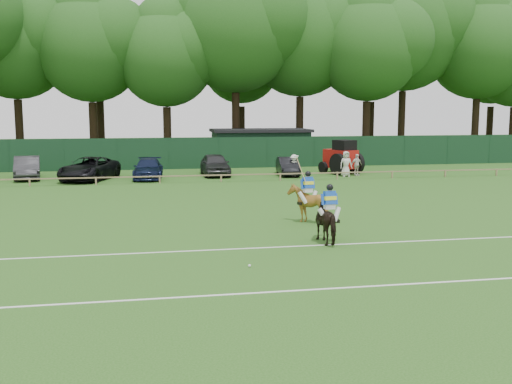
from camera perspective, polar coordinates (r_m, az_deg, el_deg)
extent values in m
plane|color=#1E4C14|center=(21.82, 0.18, -4.75)|extent=(160.00, 160.00, 0.00)
imported|color=black|center=(21.72, 6.99, -2.79)|extent=(1.02, 1.91, 1.55)
imported|color=brown|center=(25.42, 4.94, -1.09)|extent=(1.54, 1.67, 1.63)
imported|color=#2E2E30|center=(43.92, -20.96, 2.18)|extent=(2.35, 4.91, 1.55)
imported|color=black|center=(41.96, -15.60, 2.16)|extent=(4.31, 6.09, 1.54)
imported|color=#111A37|center=(41.82, -10.22, 2.18)|extent=(2.22, 4.81, 1.36)
imported|color=#2F2E31|center=(43.29, -3.92, 2.63)|extent=(1.90, 4.67, 1.59)
imported|color=black|center=(43.38, 3.05, 2.46)|extent=(1.80, 4.09, 1.31)
imported|color=white|center=(42.72, 3.63, 2.54)|extent=(1.10, 0.77, 1.55)
imported|color=silver|center=(43.66, 9.55, 2.57)|extent=(0.99, 0.65, 1.57)
imported|color=beige|center=(42.92, 8.57, 2.66)|extent=(0.89, 0.59, 1.80)
cube|color=silver|center=(21.63, 7.01, -1.37)|extent=(0.39, 0.30, 0.18)
cube|color=blue|center=(21.58, 7.03, -0.54)|extent=(0.43, 0.35, 0.51)
cube|color=yellow|center=(21.58, 7.03, -0.59)|extent=(0.46, 0.33, 0.18)
sphere|color=black|center=(21.53, 7.05, 0.44)|extent=(0.25, 0.25, 0.25)
cylinder|color=silver|center=(21.74, 7.68, -2.14)|extent=(0.42, 0.37, 0.59)
cylinder|color=silver|center=(21.53, 6.42, -2.22)|extent=(0.42, 0.32, 0.59)
cube|color=silver|center=(25.33, 4.96, 0.18)|extent=(0.40, 0.31, 0.18)
cube|color=blue|center=(25.29, 4.97, 0.90)|extent=(0.44, 0.36, 0.51)
cube|color=yellow|center=(25.30, 4.97, 0.85)|extent=(0.47, 0.35, 0.18)
sphere|color=black|center=(25.25, 4.98, 1.73)|extent=(0.25, 0.25, 0.25)
cylinder|color=silver|center=(25.44, 5.53, -0.48)|extent=(0.41, 0.39, 0.59)
cylinder|color=silver|center=(25.22, 4.46, -0.54)|extent=(0.42, 0.32, 0.59)
cylinder|color=tan|center=(25.15, 4.31, 2.13)|extent=(0.36, 0.54, 1.17)
sphere|color=silver|center=(18.39, -0.63, -7.03)|extent=(0.09, 0.09, 0.09)
cube|color=silver|center=(16.16, 4.26, -9.32)|extent=(60.00, 0.10, 0.01)
cube|color=silver|center=(20.86, 0.70, -5.33)|extent=(60.00, 0.10, 0.01)
cube|color=#997F5B|center=(39.35, -4.79, 1.59)|extent=(62.00, 0.08, 0.08)
cube|color=#14351E|center=(48.20, -5.92, 3.70)|extent=(92.00, 0.04, 2.50)
cube|color=#14331E|center=(51.99, 0.41, 4.21)|extent=(8.00, 4.00, 2.80)
cube|color=black|center=(51.91, 0.41, 5.89)|extent=(8.40, 4.40, 0.24)
cube|color=#B11510|center=(44.94, 8.05, 3.15)|extent=(2.20, 2.83, 1.36)
cube|color=black|center=(44.56, 8.42, 4.32)|extent=(1.67, 1.73, 0.94)
cylinder|color=black|center=(43.84, 7.79, 2.63)|extent=(0.88, 1.57, 1.57)
cylinder|color=black|center=(45.01, 9.51, 2.73)|extent=(0.88, 1.57, 1.57)
cylinder|color=black|center=(45.30, 6.42, 2.36)|extent=(0.60, 0.89, 0.83)
cylinder|color=black|center=(46.30, 7.93, 2.45)|extent=(0.60, 0.89, 0.83)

